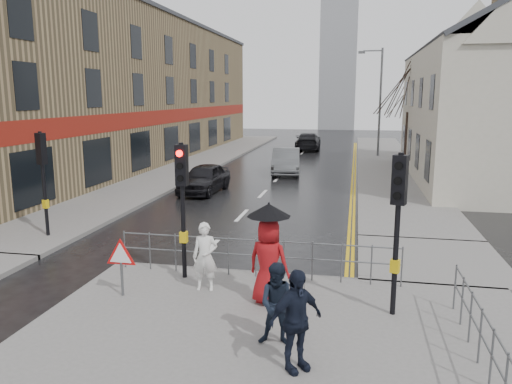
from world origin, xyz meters
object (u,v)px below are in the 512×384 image
at_px(car_parked, 204,178).
at_px(car_mid, 286,161).
at_px(pedestrian_a, 205,257).
at_px(pedestrian_b, 279,305).
at_px(pedestrian_d, 295,320).
at_px(pedestrian_with_umbrella, 269,252).

bearing_deg(car_parked, car_mid, 68.87).
distance_m(pedestrian_a, car_parked, 12.87).
bearing_deg(pedestrian_b, car_mid, 95.91).
bearing_deg(pedestrian_d, car_mid, 56.22).
xyz_separation_m(pedestrian_with_umbrella, pedestrian_d, (0.91, -2.61, -0.30)).
bearing_deg(pedestrian_a, pedestrian_with_umbrella, -24.07).
xyz_separation_m(pedestrian_b, pedestrian_with_umbrella, (-0.51, 1.82, 0.40)).
relative_size(pedestrian_a, car_parked, 0.39).
xyz_separation_m(pedestrian_with_umbrella, car_parked, (-5.40, 12.76, -0.61)).
height_order(pedestrian_with_umbrella, pedestrian_d, pedestrian_with_umbrella).
xyz_separation_m(pedestrian_a, car_parked, (-3.82, 12.29, -0.25)).
bearing_deg(car_parked, pedestrian_b, -64.48).
relative_size(pedestrian_with_umbrella, car_parked, 0.54).
bearing_deg(pedestrian_a, pedestrian_b, -55.04).
bearing_deg(pedestrian_d, pedestrian_b, 74.57).
distance_m(pedestrian_a, pedestrian_d, 3.96).
bearing_deg(car_mid, pedestrian_with_umbrella, -89.75).
relative_size(pedestrian_a, pedestrian_b, 1.04).
height_order(pedestrian_with_umbrella, car_mid, pedestrian_with_umbrella).
bearing_deg(pedestrian_with_umbrella, pedestrian_a, 163.44).
height_order(pedestrian_a, pedestrian_with_umbrella, pedestrian_with_umbrella).
distance_m(pedestrian_with_umbrella, pedestrian_d, 2.78).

